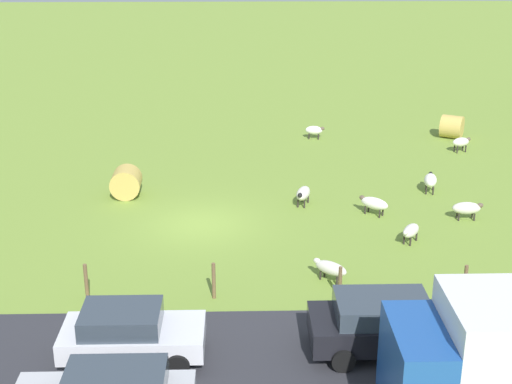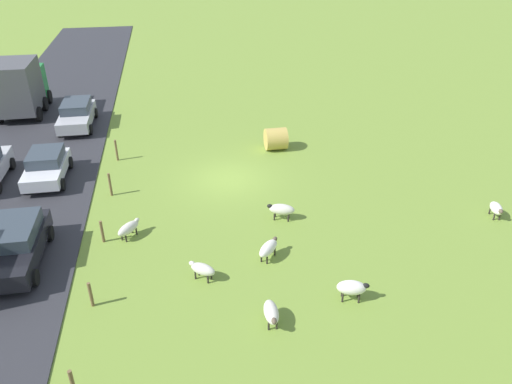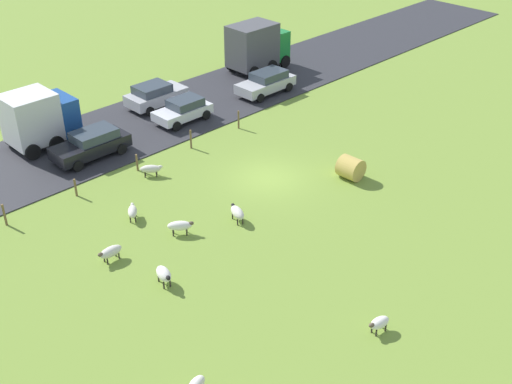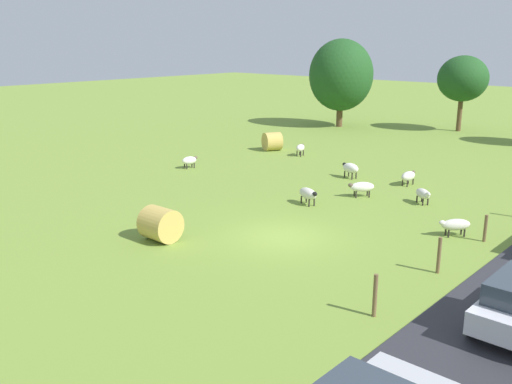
{
  "view_description": "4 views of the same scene",
  "coord_description": "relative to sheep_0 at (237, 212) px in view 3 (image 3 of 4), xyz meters",
  "views": [
    {
      "loc": [
        26.38,
        1.5,
        11.33
      ],
      "look_at": [
        -0.01,
        2.18,
        1.33
      ],
      "focal_mm": 51.23,
      "sensor_mm": 36.0,
      "label": 1
    },
    {
      "loc": [
        2.33,
        22.87,
        12.45
      ],
      "look_at": [
        -0.82,
        3.81,
        1.32
      ],
      "focal_mm": 34.87,
      "sensor_mm": 36.0,
      "label": 2
    },
    {
      "loc": [
        -21.77,
        22.45,
        18.01
      ],
      "look_at": [
        -2.08,
        3.02,
        1.29
      ],
      "focal_mm": 45.03,
      "sensor_mm": 36.0,
      "label": 3
    },
    {
      "loc": [
        12.89,
        -15.87,
        7.31
      ],
      "look_at": [
        -1.72,
        0.4,
        1.4
      ],
      "focal_mm": 39.67,
      "sensor_mm": 36.0,
      "label": 4
    }
  ],
  "objects": [
    {
      "name": "ground_plane",
      "position": [
        1.93,
        -4.19,
        -0.52
      ],
      "size": [
        160.0,
        160.0,
        0.0
      ],
      "primitive_type": "plane",
      "color": "olive"
    },
    {
      "name": "road_strip",
      "position": [
        12.81,
        -4.19,
        -0.49
      ],
      "size": [
        8.0,
        80.0,
        0.06
      ],
      "primitive_type": "cube",
      "color": "#2D2D33",
      "rests_on": "ground_plane"
    },
    {
      "name": "sheep_0",
      "position": [
        0.0,
        0.0,
        0.0
      ],
      "size": [
        1.3,
        0.86,
        0.78
      ],
      "color": "silver",
      "rests_on": "ground_plane"
    },
    {
      "name": "sheep_2",
      "position": [
        3.84,
        3.64,
        -0.05
      ],
      "size": [
        1.1,
        0.97,
        0.7
      ],
      "color": "silver",
      "rests_on": "ground_plane"
    },
    {
      "name": "sheep_3",
      "position": [
        1.7,
        6.37,
        -0.04
      ],
      "size": [
        0.5,
        1.23,
        0.73
      ],
      "color": "silver",
      "rests_on": "ground_plane"
    },
    {
      "name": "sheep_4",
      "position": [
        -1.38,
        5.68,
        0.03
      ],
      "size": [
        1.22,
        0.78,
        0.83
      ],
      "color": "white",
      "rests_on": "ground_plane"
    },
    {
      "name": "sheep_5",
      "position": [
        1.12,
        2.77,
        -0.03
      ],
      "size": [
        1.13,
        1.22,
        0.74
      ],
      "color": "white",
      "rests_on": "ground_plane"
    },
    {
      "name": "sheep_6",
      "position": [
        -9.73,
        1.45,
        -0.05
      ],
      "size": [
        0.62,
        1.07,
        0.7
      ],
      "color": "white",
      "rests_on": "ground_plane"
    },
    {
      "name": "sheep_7",
      "position": [
        6.78,
        0.32,
        -0.06
      ],
      "size": [
        1.09,
        1.19,
        0.69
      ],
      "color": "silver",
      "rests_on": "ground_plane"
    },
    {
      "name": "hay_bale_0",
      "position": [
        -1.25,
        -7.52,
        0.12
      ],
      "size": [
        1.26,
        1.3,
        1.28
      ],
      "primitive_type": "cylinder",
      "rotation": [
        1.57,
        0.0,
        1.59
      ],
      "color": "tan",
      "rests_on": "ground_plane"
    },
    {
      "name": "fence_post_0",
      "position": [
        7.85,
        -7.48,
        0.09
      ],
      "size": [
        0.12,
        0.12,
        1.23
      ],
      "primitive_type": "cylinder",
      "color": "brown",
      "rests_on": "ground_plane"
    },
    {
      "name": "fence_post_1",
      "position": [
        7.85,
        -3.5,
        0.09
      ],
      "size": [
        0.12,
        0.12,
        1.22
      ],
      "primitive_type": "cylinder",
      "color": "brown",
      "rests_on": "ground_plane"
    },
    {
      "name": "fence_post_2",
      "position": [
        7.85,
        0.49,
        -0.0
      ],
      "size": [
        0.12,
        0.12,
        1.04
      ],
      "primitive_type": "cylinder",
      "color": "brown",
      "rests_on": "ground_plane"
    },
    {
      "name": "fence_post_3",
      "position": [
        7.85,
        4.47,
        -0.0
      ],
      "size": [
        0.12,
        0.12,
        1.04
      ],
      "primitive_type": "cylinder",
      "color": "brown",
      "rests_on": "ground_plane"
    },
    {
      "name": "fence_post_4",
      "position": [
        7.85,
        8.46,
        0.08
      ],
      "size": [
        0.12,
        0.12,
        1.21
      ],
      "primitive_type": "cylinder",
      "color": "brown",
      "rests_on": "ground_plane"
    },
    {
      "name": "truck_0",
      "position": [
        14.64,
        -15.84,
        1.46
      ],
      "size": [
        2.77,
        4.81,
        3.68
      ],
      "color": "#197F33",
      "rests_on": "road_strip"
    },
    {
      "name": "truck_2",
      "position": [
        14.48,
        2.77,
        1.34
      ],
      "size": [
        2.85,
        4.03,
        3.46
      ],
      "color": "#1E4C99",
      "rests_on": "road_strip"
    },
    {
      "name": "car_0",
      "position": [
        11.21,
        -5.65,
        0.31
      ],
      "size": [
        2.04,
        3.85,
        1.48
      ],
      "color": "silver",
      "rests_on": "road_strip"
    },
    {
      "name": "car_3",
      "position": [
        10.72,
        -12.94,
        0.36
      ],
      "size": [
        2.11,
        4.52,
        1.57
      ],
      "color": "#B7B7BC",
      "rests_on": "road_strip"
    },
    {
      "name": "car_5",
      "position": [
        11.04,
        1.43,
        0.38
      ],
      "size": [
        2.13,
        4.59,
        1.61
      ],
      "color": "black",
      "rests_on": "road_strip"
    },
    {
      "name": "car_7",
      "position": [
        14.39,
        -5.77,
        0.38
      ],
      "size": [
        2.21,
        4.18,
        1.63
      ],
      "color": "#B7B7BC",
      "rests_on": "road_strip"
    }
  ]
}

